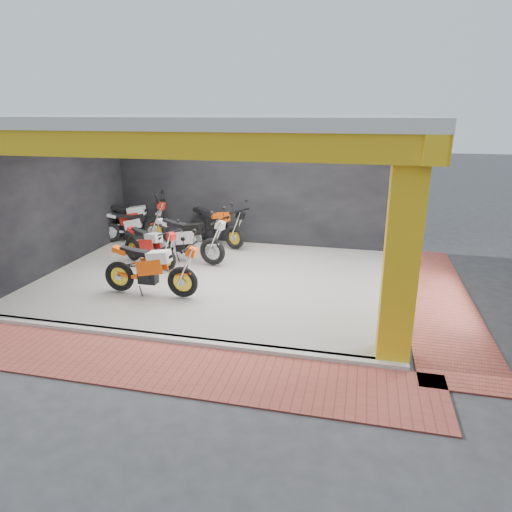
# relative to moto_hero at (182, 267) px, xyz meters

# --- Properties ---
(ground) EXTENTS (80.00, 80.00, 0.00)m
(ground) POSITION_rel_moto_hero_xyz_m (0.34, -0.62, -0.77)
(ground) COLOR #2D2D30
(ground) RESTS_ON ground
(showroom_floor) EXTENTS (8.00, 6.00, 0.10)m
(showroom_floor) POSITION_rel_moto_hero_xyz_m (0.34, 1.38, -0.72)
(showroom_floor) COLOR beige
(showroom_floor) RESTS_ON ground
(showroom_ceiling) EXTENTS (8.40, 6.40, 0.20)m
(showroom_ceiling) POSITION_rel_moto_hero_xyz_m (0.34, 1.38, 2.83)
(showroom_ceiling) COLOR beige
(showroom_ceiling) RESTS_ON corner_column
(back_wall) EXTENTS (8.20, 0.20, 3.50)m
(back_wall) POSITION_rel_moto_hero_xyz_m (0.34, 4.48, 0.98)
(back_wall) COLOR black
(back_wall) RESTS_ON ground
(left_wall) EXTENTS (0.20, 6.20, 3.50)m
(left_wall) POSITION_rel_moto_hero_xyz_m (-3.76, 1.38, 0.98)
(left_wall) COLOR black
(left_wall) RESTS_ON ground
(corner_column) EXTENTS (0.50, 0.50, 3.50)m
(corner_column) POSITION_rel_moto_hero_xyz_m (4.09, -1.37, 0.98)
(corner_column) COLOR gold
(corner_column) RESTS_ON ground
(header_beam_front) EXTENTS (8.40, 0.30, 0.40)m
(header_beam_front) POSITION_rel_moto_hero_xyz_m (0.34, -1.62, 2.53)
(header_beam_front) COLOR gold
(header_beam_front) RESTS_ON corner_column
(header_beam_right) EXTENTS (0.30, 6.40, 0.40)m
(header_beam_right) POSITION_rel_moto_hero_xyz_m (4.34, 1.38, 2.53)
(header_beam_right) COLOR gold
(header_beam_right) RESTS_ON corner_column
(floor_kerb) EXTENTS (8.00, 0.20, 0.10)m
(floor_kerb) POSITION_rel_moto_hero_xyz_m (0.34, -1.64, -0.72)
(floor_kerb) COLOR beige
(floor_kerb) RESTS_ON ground
(paver_front) EXTENTS (9.00, 1.40, 0.03)m
(paver_front) POSITION_rel_moto_hero_xyz_m (0.34, -2.42, -0.76)
(paver_front) COLOR #983D32
(paver_front) RESTS_ON ground
(paver_right) EXTENTS (1.40, 7.00, 0.03)m
(paver_right) POSITION_rel_moto_hero_xyz_m (5.14, 1.38, -0.76)
(paver_right) COLOR #983D32
(paver_right) RESTS_ON ground
(moto_hero) EXTENTS (2.20, 0.83, 1.34)m
(moto_hero) POSITION_rel_moto_hero_xyz_m (0.00, 0.00, 0.00)
(moto_hero) COLOR #FF520A
(moto_hero) RESTS_ON showroom_floor
(moto_row_a) EXTENTS (2.08, 1.45, 1.19)m
(moto_row_a) POSITION_rel_moto_hero_xyz_m (-1.01, 1.50, -0.08)
(moto_row_a) COLOR red
(moto_row_a) RESTS_ON showroom_floor
(moto_row_b) EXTENTS (2.41, 1.24, 1.40)m
(moto_row_b) POSITION_rel_moto_hero_xyz_m (-0.07, 2.13, 0.03)
(moto_row_b) COLOR #B4B6BC
(moto_row_b) RESTS_ON showroom_floor
(moto_row_c) EXTENTS (2.35, 1.65, 1.35)m
(moto_row_c) POSITION_rel_moto_hero_xyz_m (0.08, 3.59, 0.00)
(moto_row_c) COLOR black
(moto_row_c) RESTS_ON showroom_floor
(moto_row_d) EXTENTS (2.02, 1.30, 1.15)m
(moto_row_d) POSITION_rel_moto_hero_xyz_m (-2.49, 3.88, -0.10)
(moto_row_d) COLOR #96989D
(moto_row_d) RESTS_ON showroom_floor
(moto_row_e) EXTENTS (2.43, 1.17, 1.42)m
(moto_row_e) POSITION_rel_moto_hero_xyz_m (-2.43, 3.88, 0.04)
(moto_row_e) COLOR #B11F12
(moto_row_e) RESTS_ON showroom_floor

